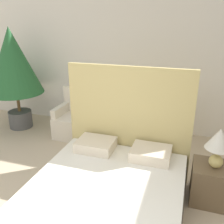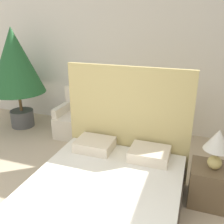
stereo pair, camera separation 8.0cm
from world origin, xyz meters
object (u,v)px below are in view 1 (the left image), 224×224
object	(u,v)px
table_lamp	(219,142)
bed	(107,193)
armchair_near_window_left	(74,122)
side_table	(99,129)
nightstand	(214,184)
potted_palm	(13,64)
armchair_near_window_right	(127,129)

from	to	relation	value
table_lamp	bed	bearing A→B (deg)	-152.08
armchair_near_window_left	side_table	world-z (taller)	armchair_near_window_left
table_lamp	side_table	size ratio (longest dim) A/B	1.11
bed	side_table	distance (m)	1.89
nightstand	table_lamp	distance (m)	0.57
potted_palm	side_table	bearing A→B (deg)	-1.85
armchair_near_window_left	nightstand	distance (m)	2.69
side_table	armchair_near_window_right	bearing A→B (deg)	3.15
armchair_near_window_right	bed	bearing A→B (deg)	-79.32
armchair_near_window_left	armchair_near_window_right	size ratio (longest dim) A/B	1.00
potted_palm	nightstand	xyz separation A→B (m)	(3.68, -1.17, -1.06)
table_lamp	side_table	bearing A→B (deg)	149.03
bed	nightstand	world-z (taller)	bed
armchair_near_window_right	potted_palm	size ratio (longest dim) A/B	0.45
potted_palm	side_table	size ratio (longest dim) A/B	4.50
table_lamp	potted_palm	bearing A→B (deg)	161.98
table_lamp	side_table	xyz separation A→B (m)	(-1.89, 1.13, -0.59)
nightstand	table_lamp	xyz separation A→B (m)	(-0.02, -0.02, 0.57)
bed	armchair_near_window_left	bearing A→B (deg)	125.78
nightstand	side_table	size ratio (longest dim) A/B	1.20
bed	armchair_near_window_right	size ratio (longest dim) A/B	2.26
armchair_near_window_left	armchair_near_window_right	distance (m)	1.04
potted_palm	side_table	xyz separation A→B (m)	(1.77, -0.06, -1.09)
table_lamp	armchair_near_window_left	bearing A→B (deg)	154.23
armchair_near_window_left	nightstand	size ratio (longest dim) A/B	1.69
bed	potted_palm	distance (m)	3.26
armchair_near_window_right	table_lamp	bearing A→B (deg)	-37.18
nightstand	side_table	bearing A→B (deg)	149.66
potted_palm	nightstand	bearing A→B (deg)	-17.70
potted_palm	bed	bearing A→B (deg)	-35.38
armchair_near_window_right	potted_palm	distance (m)	2.51
bed	armchair_near_window_left	distance (m)	2.18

